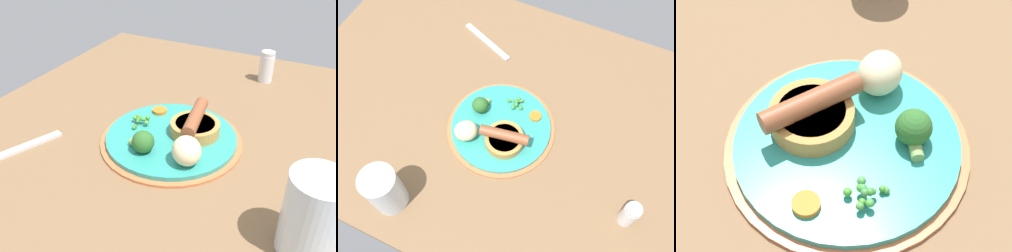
# 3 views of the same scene
# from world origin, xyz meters

# --- Properties ---
(dining_table) EXTENTS (1.10, 0.80, 0.03)m
(dining_table) POSITION_xyz_m (0.00, 0.00, 0.01)
(dining_table) COLOR brown
(dining_table) RESTS_ON ground
(dinner_plate) EXTENTS (0.27, 0.27, 0.01)m
(dinner_plate) POSITION_xyz_m (-0.04, 0.04, 0.04)
(dinner_plate) COLOR #CC6B3D
(dinner_plate) RESTS_ON dining_table
(sausage_pudding) EXTENTS (0.12, 0.09, 0.05)m
(sausage_pudding) POSITION_xyz_m (-0.07, 0.07, 0.06)
(sausage_pudding) COLOR #BC8442
(sausage_pudding) RESTS_ON dinner_plate
(pea_pile) EXTENTS (0.05, 0.04, 0.02)m
(pea_pile) POSITION_xyz_m (-0.05, -0.04, 0.05)
(pea_pile) COLOR #45893B
(pea_pile) RESTS_ON dinner_plate
(broccoli_floret_near) EXTENTS (0.04, 0.05, 0.04)m
(broccoli_floret_near) POSITION_xyz_m (0.03, 0.01, 0.06)
(broccoli_floret_near) COLOR #2D6628
(broccoli_floret_near) RESTS_ON dinner_plate
(potato_chunk_1) EXTENTS (0.08, 0.07, 0.05)m
(potato_chunk_1) POSITION_xyz_m (0.02, 0.10, 0.07)
(potato_chunk_1) COLOR beige
(potato_chunk_1) RESTS_ON dinner_plate
(carrot_slice_1) EXTENTS (0.03, 0.03, 0.01)m
(carrot_slice_1) POSITION_xyz_m (-0.11, -0.02, 0.05)
(carrot_slice_1) COLOR orange
(carrot_slice_1) RESTS_ON dinner_plate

